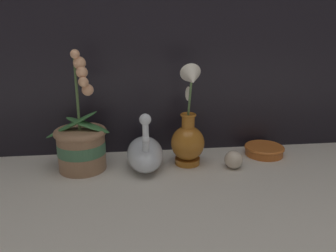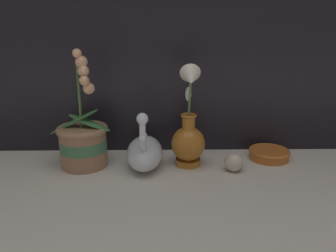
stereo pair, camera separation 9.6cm
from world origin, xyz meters
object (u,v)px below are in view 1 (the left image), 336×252
object	(u,v)px
amber_dish	(264,150)
blue_vase	(188,136)
glass_sphere	(234,159)
swan_figurine	(145,152)
orchid_potted_plant	(81,143)

from	to	relation	value
amber_dish	blue_vase	bearing A→B (deg)	-170.04
glass_sphere	swan_figurine	bearing A→B (deg)	172.50
orchid_potted_plant	swan_figurine	xyz separation A→B (m)	(0.19, -0.01, -0.03)
orchid_potted_plant	glass_sphere	world-z (taller)	orchid_potted_plant
orchid_potted_plant	blue_vase	size ratio (longest dim) A/B	1.12
swan_figurine	amber_dish	world-z (taller)	swan_figurine
swan_figurine	glass_sphere	world-z (taller)	swan_figurine
blue_vase	amber_dish	xyz separation A→B (m)	(0.28, 0.05, -0.08)
orchid_potted_plant	swan_figurine	bearing A→B (deg)	-3.90
glass_sphere	orchid_potted_plant	bearing A→B (deg)	173.98
blue_vase	amber_dish	size ratio (longest dim) A/B	2.42
blue_vase	glass_sphere	xyz separation A→B (m)	(0.14, -0.05, -0.07)
amber_dish	glass_sphere	bearing A→B (deg)	-145.93
orchid_potted_plant	glass_sphere	xyz separation A→B (m)	(0.47, -0.05, -0.06)
orchid_potted_plant	blue_vase	distance (m)	0.33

